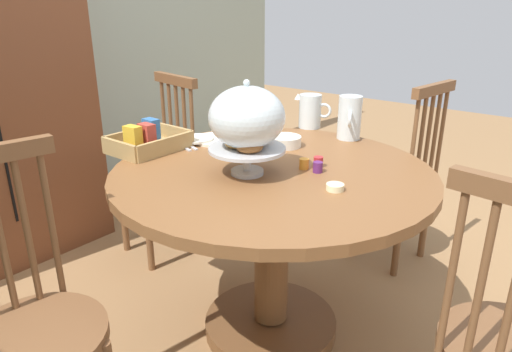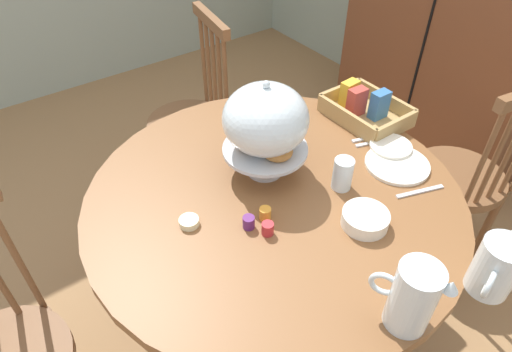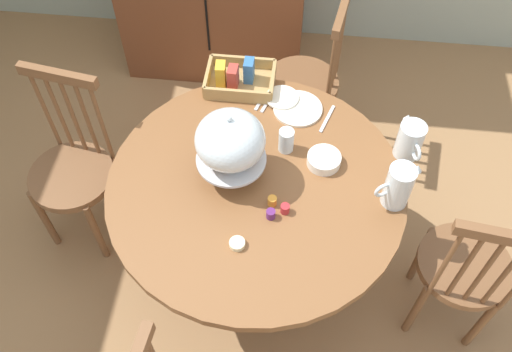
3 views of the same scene
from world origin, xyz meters
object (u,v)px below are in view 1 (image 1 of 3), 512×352
orange_juice_pitcher (310,113)px  china_plate_large (216,139)px  china_plate_small (197,139)px  cereal_bowl (285,141)px  dining_table (272,219)px  drinking_glass (251,140)px  butter_dish (335,187)px  milk_pitcher (349,119)px  pastry_stand_with_dome (247,121)px  cereal_basket (148,141)px  windsor_chair_far_side (32,335)px  windsor_chair_facing_door (159,175)px  windsor_chair_by_cabinet (397,181)px

orange_juice_pitcher → china_plate_large: bearing=156.8°
china_plate_small → cereal_bowl: size_ratio=1.07×
dining_table → drinking_glass: bearing=61.5°
china_plate_large → drinking_glass: 0.24m
china_plate_small → butter_dish: (-0.11, -0.77, -0.01)m
milk_pitcher → dining_table: bearing=177.6°
pastry_stand_with_dome → cereal_basket: bearing=94.5°
china_plate_large → dining_table: bearing=-108.3°
pastry_stand_with_dome → drinking_glass: bearing=36.6°
milk_pitcher → drinking_glass: (-0.44, 0.22, -0.03)m
pastry_stand_with_dome → windsor_chair_far_side: bearing=170.2°
orange_juice_pitcher → milk_pitcher: milk_pitcher is taller
cereal_basket → butter_dish: 0.85m
cereal_basket → butter_dish: bearing=-83.1°
dining_table → windsor_chair_facing_door: windsor_chair_facing_door is taller
windsor_chair_far_side → pastry_stand_with_dome: (0.79, -0.14, 0.49)m
windsor_chair_far_side → cereal_bowl: size_ratio=6.96×
windsor_chair_facing_door → china_plate_large: windsor_chair_facing_door is taller
orange_juice_pitcher → china_plate_small: orange_juice_pitcher is taller
windsor_chair_far_side → windsor_chair_facing_door: bearing=33.9°
windsor_chair_far_side → cereal_bowl: windsor_chair_far_side is taller
windsor_chair_by_cabinet → orange_juice_pitcher: bearing=128.0°
windsor_chair_facing_door → cereal_basket: bearing=-133.1°
windsor_chair_far_side → pastry_stand_with_dome: size_ratio=2.83×
dining_table → windsor_chair_far_side: bearing=168.9°
pastry_stand_with_dome → drinking_glass: 0.30m
orange_juice_pitcher → drinking_glass: bearing=-176.3°
cereal_basket → drinking_glass: size_ratio=2.87×
cereal_bowl → cereal_basket: bearing=134.3°
windsor_chair_by_cabinet → china_plate_large: 0.99m
windsor_chair_facing_door → butter_dish: 1.24m
windsor_chair_facing_door → windsor_chair_far_side: same height
cereal_basket → china_plate_small: (0.21, -0.08, -0.02)m
china_plate_large → drinking_glass: (-0.04, -0.23, 0.05)m
drinking_glass → dining_table: bearing=-118.5°
drinking_glass → butter_dish: 0.51m
pastry_stand_with_dome → drinking_glass: size_ratio=3.13×
pastry_stand_with_dome → cereal_basket: size_ratio=1.09×
windsor_chair_facing_door → cereal_bowl: (0.09, -0.76, 0.31)m
china_plate_small → butter_dish: size_ratio=2.50×
windsor_chair_facing_door → milk_pitcher: 1.06m
milk_pitcher → butter_dish: 0.65m
milk_pitcher → windsor_chair_far_side: bearing=172.1°
dining_table → china_plate_small: size_ratio=8.11×
orange_juice_pitcher → pastry_stand_with_dome: bearing=-165.3°
windsor_chair_far_side → butter_dish: bearing=-28.7°
drinking_glass → butter_dish: drinking_glass is taller
drinking_glass → pastry_stand_with_dome: bearing=-143.4°
dining_table → china_plate_large: china_plate_large is taller
china_plate_large → cereal_bowl: bearing=-66.7°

